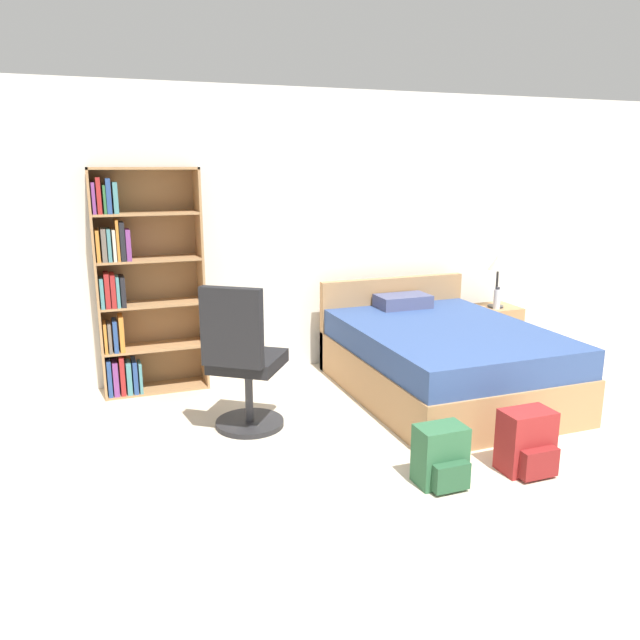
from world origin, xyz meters
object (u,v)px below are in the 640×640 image
table_lamp (498,266)px  bookshelf (135,286)px  backpack_green (441,457)px  office_chair (243,363)px  water_bottle (497,299)px  bed (440,358)px  backpack_red (527,443)px  nightstand (494,330)px

table_lamp → bookshelf: bearing=177.2°
table_lamp → backpack_green: size_ratio=1.46×
office_chair → backpack_green: bearing=-51.5°
water_bottle → bookshelf: bearing=176.0°
bookshelf → office_chair: size_ratio=1.70×
bed → backpack_red: bearing=-98.7°
table_lamp → backpack_red: 2.68m
nightstand → backpack_green: bearing=-131.4°
table_lamp → office_chair: bearing=-161.2°
office_chair → table_lamp: office_chair is taller
bed → office_chair: (-1.77, -0.20, 0.22)m
bookshelf → backpack_green: size_ratio=5.07×
bed → office_chair: size_ratio=1.82×
office_chair → water_bottle: office_chair is taller
backpack_red → table_lamp: bearing=59.2°
nightstand → backpack_green: 2.95m
office_chair → backpack_green: (0.95, -1.19, -0.35)m
water_bottle → backpack_red: bearing=-120.8°
bookshelf → water_bottle: size_ratio=8.47×
office_chair → nightstand: office_chair is taller
office_chair → water_bottle: 2.98m
bookshelf → nightstand: bookshelf is taller
bed → backpack_green: (-0.82, -1.39, -0.13)m
office_chair → table_lamp: 3.06m
backpack_red → nightstand: bearing=59.2°
office_chair → backpack_red: 2.02m
office_chair → table_lamp: bearing=18.8°
bookshelf → bed: (2.41, -0.95, -0.62)m
nightstand → table_lamp: size_ratio=0.93×
backpack_green → bed: bearing=59.4°
office_chair → table_lamp: (2.87, 0.98, 0.41)m
office_chair → backpack_red: size_ratio=2.74×
nightstand → backpack_green: size_ratio=1.35×
office_chair → backpack_green: 1.57m
bed → nightstand: size_ratio=4.03×
bookshelf → nightstand: size_ratio=3.76×
bookshelf → water_bottle: bearing=-4.0°
bed → office_chair: 1.80m
bookshelf → backpack_red: bearing=-47.5°
nightstand → water_bottle: water_bottle is taller
bookshelf → bed: 2.66m
office_chair → backpack_red: office_chair is taller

